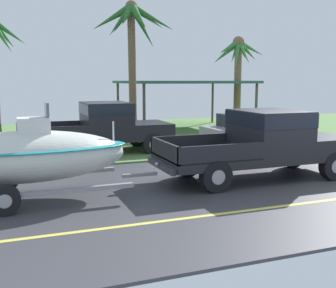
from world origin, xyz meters
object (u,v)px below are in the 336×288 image
object	(u,v)px
boat_on_trailer	(23,156)
parked_pickup_background	(105,125)
pickup_truck_towing	(267,141)
carport_awning	(184,83)
palm_tree_near_left	(238,61)
palm_tree_mid	(132,32)
parked_sedan_near	(255,131)

from	to	relation	value
boat_on_trailer	parked_pickup_background	bearing A→B (deg)	60.78
pickup_truck_towing	carport_awning	bearing A→B (deg)	78.51
palm_tree_near_left	palm_tree_mid	world-z (taller)	palm_tree_mid
pickup_truck_towing	parked_sedan_near	size ratio (longest dim) A/B	1.30
palm_tree_near_left	palm_tree_mid	distance (m)	8.11
carport_awning	parked_sedan_near	bearing A→B (deg)	-87.30
parked_pickup_background	carport_awning	world-z (taller)	carport_awning
carport_awning	palm_tree_mid	bearing A→B (deg)	-134.83
boat_on_trailer	palm_tree_mid	size ratio (longest dim) A/B	0.95
palm_tree_near_left	parked_pickup_background	bearing A→B (deg)	-147.30
boat_on_trailer	parked_pickup_background	world-z (taller)	boat_on_trailer
parked_sedan_near	pickup_truck_towing	bearing A→B (deg)	-119.22
parked_sedan_near	palm_tree_mid	size ratio (longest dim) A/B	0.73
boat_on_trailer	carport_awning	world-z (taller)	carport_awning
parked_sedan_near	carport_awning	world-z (taller)	carport_awning
parked_pickup_background	parked_sedan_near	world-z (taller)	parked_pickup_background
parked_pickup_background	parked_sedan_near	distance (m)	6.15
parked_sedan_near	palm_tree_near_left	xyz separation A→B (m)	(2.79, 6.39, 3.17)
boat_on_trailer	carport_awning	xyz separation A→B (m)	(8.86, 11.69, 1.56)
palm_tree_near_left	parked_sedan_near	bearing A→B (deg)	-113.56
boat_on_trailer	parked_pickup_background	distance (m)	6.32
parked_sedan_near	palm_tree_near_left	distance (m)	7.66
parked_pickup_background	palm_tree_near_left	bearing A→B (deg)	32.70
carport_awning	palm_tree_near_left	bearing A→B (deg)	-8.65
boat_on_trailer	parked_sedan_near	xyz separation A→B (m)	(9.19, 4.83, -0.36)
palm_tree_mid	pickup_truck_towing	bearing A→B (deg)	-77.30
palm_tree_mid	palm_tree_near_left	bearing A→B (deg)	26.80
pickup_truck_towing	parked_pickup_background	bearing A→B (deg)	121.67
pickup_truck_towing	boat_on_trailer	bearing A→B (deg)	180.00
carport_awning	palm_tree_near_left	xyz separation A→B (m)	(3.11, -0.47, 1.25)
pickup_truck_towing	boat_on_trailer	world-z (taller)	boat_on_trailer
palm_tree_mid	boat_on_trailer	bearing A→B (deg)	-122.21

